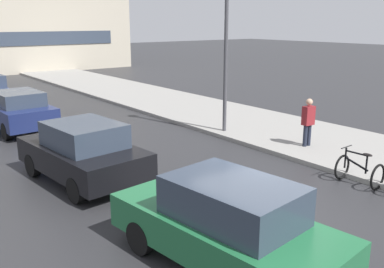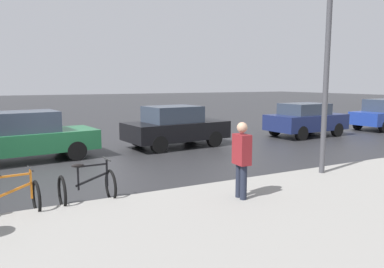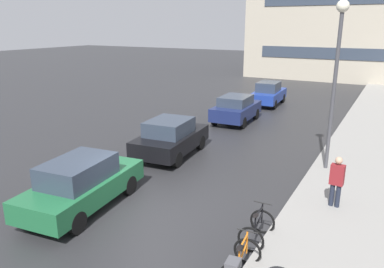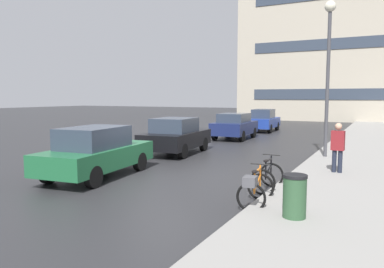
{
  "view_description": "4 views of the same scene",
  "coord_description": "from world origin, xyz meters",
  "px_view_note": "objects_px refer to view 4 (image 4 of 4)",
  "views": [
    {
      "loc": [
        -6.52,
        -5.83,
        4.2
      ],
      "look_at": [
        0.7,
        3.54,
        1.06
      ],
      "focal_mm": 40.0,
      "sensor_mm": 36.0,
      "label": 1
    },
    {
      "loc": [
        11.13,
        -1.74,
        2.55
      ],
      "look_at": [
        0.31,
        4.03,
        0.85
      ],
      "focal_mm": 35.0,
      "sensor_mm": 36.0,
      "label": 2
    },
    {
      "loc": [
        6.16,
        -8.51,
        5.52
      ],
      "look_at": [
        -0.55,
        3.59,
        1.45
      ],
      "focal_mm": 35.0,
      "sensor_mm": 36.0,
      "label": 3
    },
    {
      "loc": [
        6.26,
        -10.01,
        2.59
      ],
      "look_at": [
        0.13,
        1.8,
        1.25
      ],
      "focal_mm": 35.0,
      "sensor_mm": 36.0,
      "label": 4
    }
  ],
  "objects_px": {
    "streetlamp": "(329,54)",
    "trash_bin": "(294,199)",
    "car_green": "(96,152)",
    "car_blue": "(264,121)",
    "pedestrian": "(338,146)",
    "car_black": "(176,136)",
    "bicycle_nearest": "(255,188)",
    "car_navy": "(235,126)",
    "bicycle_second": "(267,177)"
  },
  "relations": [
    {
      "from": "car_green",
      "to": "trash_bin",
      "type": "bearing_deg",
      "value": -13.67
    },
    {
      "from": "car_black",
      "to": "car_blue",
      "type": "xyz_separation_m",
      "value": [
        0.38,
        12.38,
        -0.01
      ]
    },
    {
      "from": "streetlamp",
      "to": "trash_bin",
      "type": "xyz_separation_m",
      "value": [
        0.58,
        -8.44,
        -3.78
      ]
    },
    {
      "from": "pedestrian",
      "to": "car_black",
      "type": "bearing_deg",
      "value": 165.27
    },
    {
      "from": "bicycle_second",
      "to": "trash_bin",
      "type": "height_order",
      "value": "trash_bin"
    },
    {
      "from": "car_black",
      "to": "bicycle_nearest",
      "type": "bearing_deg",
      "value": -47.8
    },
    {
      "from": "car_green",
      "to": "car_black",
      "type": "bearing_deg",
      "value": 92.23
    },
    {
      "from": "bicycle_second",
      "to": "car_blue",
      "type": "height_order",
      "value": "car_blue"
    },
    {
      "from": "trash_bin",
      "to": "car_navy",
      "type": "bearing_deg",
      "value": 115.51
    },
    {
      "from": "pedestrian",
      "to": "bicycle_nearest",
      "type": "bearing_deg",
      "value": -105.95
    },
    {
      "from": "bicycle_second",
      "to": "car_green",
      "type": "bearing_deg",
      "value": -171.93
    },
    {
      "from": "bicycle_nearest",
      "to": "car_blue",
      "type": "height_order",
      "value": "car_blue"
    },
    {
      "from": "bicycle_nearest",
      "to": "car_green",
      "type": "distance_m",
      "value": 5.67
    },
    {
      "from": "car_navy",
      "to": "streetlamp",
      "type": "relative_size",
      "value": 0.61
    },
    {
      "from": "bicycle_nearest",
      "to": "car_blue",
      "type": "distance_m",
      "value": 19.54
    },
    {
      "from": "car_green",
      "to": "trash_bin",
      "type": "relative_size",
      "value": 4.41
    },
    {
      "from": "streetlamp",
      "to": "car_green",
      "type": "bearing_deg",
      "value": -131.62
    },
    {
      "from": "car_navy",
      "to": "pedestrian",
      "type": "relative_size",
      "value": 2.22
    },
    {
      "from": "bicycle_nearest",
      "to": "car_green",
      "type": "height_order",
      "value": "car_green"
    },
    {
      "from": "car_navy",
      "to": "streetlamp",
      "type": "distance_m",
      "value": 8.79
    },
    {
      "from": "car_green",
      "to": "car_navy",
      "type": "bearing_deg",
      "value": 89.78
    },
    {
      "from": "car_navy",
      "to": "car_black",
      "type": "bearing_deg",
      "value": -92.21
    },
    {
      "from": "car_green",
      "to": "streetlamp",
      "type": "relative_size",
      "value": 0.71
    },
    {
      "from": "bicycle_nearest",
      "to": "car_black",
      "type": "height_order",
      "value": "car_black"
    },
    {
      "from": "bicycle_nearest",
      "to": "car_green",
      "type": "relative_size",
      "value": 0.32
    },
    {
      "from": "car_green",
      "to": "car_blue",
      "type": "height_order",
      "value": "car_blue"
    },
    {
      "from": "bicycle_nearest",
      "to": "bicycle_second",
      "type": "distance_m",
      "value": 1.7
    },
    {
      "from": "car_green",
      "to": "bicycle_nearest",
      "type": "bearing_deg",
      "value": -9.38
    },
    {
      "from": "car_blue",
      "to": "trash_bin",
      "type": "distance_m",
      "value": 20.52
    },
    {
      "from": "car_black",
      "to": "car_blue",
      "type": "height_order",
      "value": "car_blue"
    },
    {
      "from": "pedestrian",
      "to": "streetlamp",
      "type": "xyz_separation_m",
      "value": [
        -0.81,
        3.22,
        3.31
      ]
    },
    {
      "from": "car_green",
      "to": "pedestrian",
      "type": "distance_m",
      "value": 7.77
    },
    {
      "from": "car_green",
      "to": "car_black",
      "type": "height_order",
      "value": "same"
    },
    {
      "from": "bicycle_second",
      "to": "streetlamp",
      "type": "bearing_deg",
      "value": 83.69
    },
    {
      "from": "car_green",
      "to": "car_navy",
      "type": "height_order",
      "value": "car_green"
    },
    {
      "from": "bicycle_second",
      "to": "pedestrian",
      "type": "height_order",
      "value": "pedestrian"
    },
    {
      "from": "car_navy",
      "to": "trash_bin",
      "type": "xyz_separation_m",
      "value": [
        6.6,
        -13.82,
        -0.29
      ]
    },
    {
      "from": "car_green",
      "to": "pedestrian",
      "type": "height_order",
      "value": "pedestrian"
    },
    {
      "from": "car_green",
      "to": "car_black",
      "type": "relative_size",
      "value": 1.08
    },
    {
      "from": "car_black",
      "to": "streetlamp",
      "type": "bearing_deg",
      "value": 12.19
    },
    {
      "from": "bicycle_second",
      "to": "streetlamp",
      "type": "height_order",
      "value": "streetlamp"
    },
    {
      "from": "car_blue",
      "to": "pedestrian",
      "type": "bearing_deg",
      "value": -64.79
    },
    {
      "from": "car_black",
      "to": "car_blue",
      "type": "relative_size",
      "value": 1.03
    },
    {
      "from": "car_blue",
      "to": "trash_bin",
      "type": "bearing_deg",
      "value": -71.61
    },
    {
      "from": "bicycle_nearest",
      "to": "car_navy",
      "type": "relative_size",
      "value": 0.37
    },
    {
      "from": "trash_bin",
      "to": "car_blue",
      "type": "bearing_deg",
      "value": 108.39
    },
    {
      "from": "pedestrian",
      "to": "car_green",
      "type": "bearing_deg",
      "value": -152.33
    },
    {
      "from": "car_navy",
      "to": "car_blue",
      "type": "bearing_deg",
      "value": 88.74
    },
    {
      "from": "car_green",
      "to": "car_navy",
      "type": "relative_size",
      "value": 1.16
    },
    {
      "from": "car_black",
      "to": "bicycle_second",
      "type": "bearing_deg",
      "value": -39.99
    }
  ]
}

